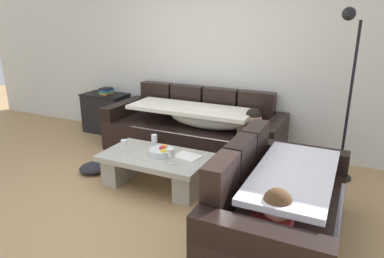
% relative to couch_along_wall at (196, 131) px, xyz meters
% --- Properties ---
extents(ground_plane, '(14.00, 14.00, 0.00)m').
position_rel_couch_along_wall_xyz_m(ground_plane, '(0.01, -1.63, -0.33)').
color(ground_plane, '#AA8455').
extents(back_wall, '(9.00, 0.10, 2.70)m').
position_rel_couch_along_wall_xyz_m(back_wall, '(0.01, 0.52, 1.02)').
color(back_wall, silver).
rests_on(back_wall, ground_plane).
extents(couch_along_wall, '(2.46, 0.92, 0.88)m').
position_rel_couch_along_wall_xyz_m(couch_along_wall, '(0.00, 0.00, 0.00)').
color(couch_along_wall, black).
rests_on(couch_along_wall, ground_plane).
extents(couch_near_window, '(0.92, 1.72, 0.88)m').
position_rel_couch_along_wall_xyz_m(couch_near_window, '(1.50, -1.58, 0.01)').
color(couch_near_window, black).
rests_on(couch_near_window, ground_plane).
extents(coffee_table, '(1.20, 0.68, 0.38)m').
position_rel_couch_along_wall_xyz_m(coffee_table, '(0.01, -1.12, -0.09)').
color(coffee_table, '#A4A397').
rests_on(coffee_table, ground_plane).
extents(fruit_bowl, '(0.28, 0.28, 0.10)m').
position_rel_couch_along_wall_xyz_m(fruit_bowl, '(0.08, -1.08, 0.09)').
color(fruit_bowl, silver).
rests_on(fruit_bowl, coffee_table).
extents(wine_glass_near_left, '(0.07, 0.07, 0.17)m').
position_rel_couch_along_wall_xyz_m(wine_glass_near_left, '(-0.31, -1.24, 0.17)').
color(wine_glass_near_left, silver).
rests_on(wine_glass_near_left, coffee_table).
extents(wine_glass_near_right, '(0.07, 0.07, 0.17)m').
position_rel_couch_along_wall_xyz_m(wine_glass_near_right, '(0.30, -1.26, 0.17)').
color(wine_glass_near_right, silver).
rests_on(wine_glass_near_right, coffee_table).
extents(wine_glass_far_back, '(0.07, 0.07, 0.17)m').
position_rel_couch_along_wall_xyz_m(wine_glass_far_back, '(-0.10, -0.94, 0.17)').
color(wine_glass_far_back, silver).
rests_on(wine_glass_far_back, coffee_table).
extents(open_magazine, '(0.31, 0.25, 0.01)m').
position_rel_couch_along_wall_xyz_m(open_magazine, '(0.37, -1.01, 0.06)').
color(open_magazine, white).
rests_on(open_magazine, coffee_table).
extents(side_cabinet, '(0.72, 0.44, 0.64)m').
position_rel_couch_along_wall_xyz_m(side_cabinet, '(-1.75, 0.22, -0.01)').
color(side_cabinet, black).
rests_on(side_cabinet, ground_plane).
extents(book_stack_on_cabinet, '(0.17, 0.22, 0.10)m').
position_rel_couch_along_wall_xyz_m(book_stack_on_cabinet, '(-1.71, 0.23, 0.36)').
color(book_stack_on_cabinet, '#B76623').
rests_on(book_stack_on_cabinet, side_cabinet).
extents(floor_lamp, '(0.33, 0.31, 1.95)m').
position_rel_couch_along_wall_xyz_m(floor_lamp, '(1.84, -0.03, 0.79)').
color(floor_lamp, black).
rests_on(floor_lamp, ground_plane).
extents(crumpled_garment, '(0.48, 0.51, 0.12)m').
position_rel_couch_along_wall_xyz_m(crumpled_garment, '(-0.86, -1.13, -0.27)').
color(crumpled_garment, '#232328').
rests_on(crumpled_garment, ground_plane).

